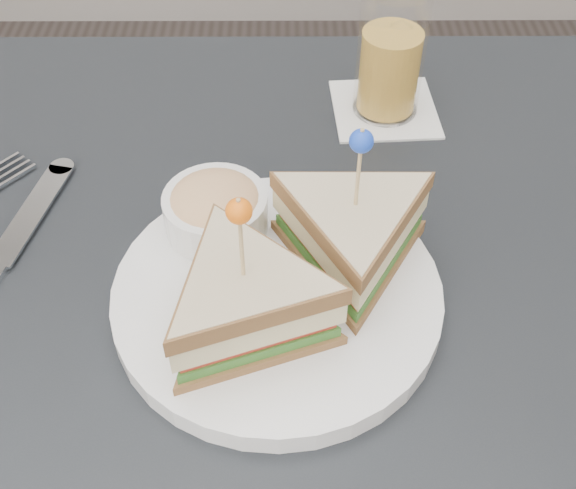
% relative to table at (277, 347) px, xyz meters
% --- Properties ---
extents(table, '(0.80, 0.80, 0.75)m').
position_rel_table_xyz_m(table, '(0.00, 0.00, 0.00)').
color(table, black).
rests_on(table, ground).
extents(plate_meal, '(0.32, 0.31, 0.16)m').
position_rel_table_xyz_m(plate_meal, '(0.01, -0.01, 0.12)').
color(plate_meal, white).
rests_on(plate_meal, table).
extents(cutlery_knife, '(0.07, 0.24, 0.01)m').
position_rel_table_xyz_m(cutlery_knife, '(-0.23, 0.04, 0.08)').
color(cutlery_knife, silver).
rests_on(cutlery_knife, table).
extents(drink_set, '(0.11, 0.11, 0.14)m').
position_rel_table_xyz_m(drink_set, '(0.11, 0.25, 0.14)').
color(drink_set, white).
rests_on(drink_set, table).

